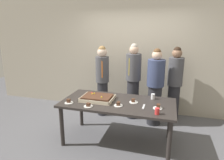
# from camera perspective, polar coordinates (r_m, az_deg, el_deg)

# --- Properties ---
(ground_plane) EXTENTS (12.00, 12.00, 0.00)m
(ground_plane) POSITION_cam_1_polar(r_m,az_deg,el_deg) (3.86, 1.61, -17.20)
(ground_plane) COLOR #5B5B60
(interior_back_panel) EXTENTS (8.00, 0.12, 3.00)m
(interior_back_panel) POSITION_cam_1_polar(r_m,az_deg,el_deg) (4.87, 6.58, 8.26)
(interior_back_panel) COLOR #B2A893
(interior_back_panel) RESTS_ON ground_plane
(party_table) EXTENTS (1.98, 0.96, 0.78)m
(party_table) POSITION_cam_1_polar(r_m,az_deg,el_deg) (3.54, 1.69, -7.56)
(party_table) COLOR #2D2826
(party_table) RESTS_ON ground_plane
(sheet_cake) EXTENTS (0.58, 0.44, 0.10)m
(sheet_cake) POSITION_cam_1_polar(r_m,az_deg,el_deg) (3.60, -4.22, -5.16)
(sheet_cake) COLOR beige
(sheet_cake) RESTS_ON party_table
(plated_slice_near_left) EXTENTS (0.15, 0.15, 0.07)m
(plated_slice_near_left) POSITION_cam_1_polar(r_m,az_deg,el_deg) (3.31, 13.13, -7.64)
(plated_slice_near_left) COLOR white
(plated_slice_near_left) RESTS_ON party_table
(plated_slice_near_right) EXTENTS (0.15, 0.15, 0.07)m
(plated_slice_near_right) POSITION_cam_1_polar(r_m,az_deg,el_deg) (3.49, 6.21, -6.17)
(plated_slice_near_right) COLOR white
(plated_slice_near_right) RESTS_ON party_table
(plated_slice_far_left) EXTENTS (0.15, 0.15, 0.07)m
(plated_slice_far_left) POSITION_cam_1_polar(r_m,az_deg,el_deg) (3.53, -12.35, -6.19)
(plated_slice_far_left) COLOR white
(plated_slice_far_left) RESTS_ON party_table
(plated_slice_far_right) EXTENTS (0.15, 0.15, 0.07)m
(plated_slice_far_right) POSITION_cam_1_polar(r_m,az_deg,el_deg) (3.33, 1.86, -7.12)
(plated_slice_far_right) COLOR white
(plated_slice_far_right) RESTS_ON party_table
(plated_slice_center_front) EXTENTS (0.15, 0.15, 0.07)m
(plated_slice_center_front) POSITION_cam_1_polar(r_m,az_deg,el_deg) (3.32, -6.84, -7.34)
(plated_slice_center_front) COLOR white
(plated_slice_center_front) RESTS_ON party_table
(drink_cup_nearest) EXTENTS (0.07, 0.07, 0.10)m
(drink_cup_nearest) POSITION_cam_1_polar(r_m,az_deg,el_deg) (3.70, 11.73, -4.69)
(drink_cup_nearest) COLOR white
(drink_cup_nearest) RESTS_ON party_table
(drink_cup_middle) EXTENTS (0.07, 0.07, 0.10)m
(drink_cup_middle) POSITION_cam_1_polar(r_m,az_deg,el_deg) (3.09, 12.91, -8.77)
(drink_cup_middle) COLOR red
(drink_cup_middle) RESTS_ON party_table
(cake_server_utensil) EXTENTS (0.03, 0.20, 0.01)m
(cake_server_utensil) POSITION_cam_1_polar(r_m,az_deg,el_deg) (3.34, 9.13, -7.58)
(cake_server_utensil) COLOR silver
(cake_server_utensil) RESTS_ON party_table
(person_serving_front) EXTENTS (0.36, 0.36, 1.65)m
(person_serving_front) POSITION_cam_1_polar(r_m,az_deg,el_deg) (4.26, 12.37, -1.87)
(person_serving_front) COLOR #28282D
(person_serving_front) RESTS_ON ground_plane
(person_green_shirt_behind) EXTENTS (0.34, 0.34, 1.72)m
(person_green_shirt_behind) POSITION_cam_1_polar(r_m,az_deg,el_deg) (4.49, 6.14, -0.11)
(person_green_shirt_behind) COLOR #28282D
(person_green_shirt_behind) RESTS_ON ground_plane
(person_striped_tie_right) EXTENTS (0.31, 0.31, 1.66)m
(person_striped_tie_right) POSITION_cam_1_polar(r_m,az_deg,el_deg) (4.63, -2.78, 0.22)
(person_striped_tie_right) COLOR #28282D
(person_striped_tie_right) RESTS_ON ground_plane
(person_far_right_suit) EXTENTS (0.32, 0.32, 1.67)m
(person_far_right_suit) POSITION_cam_1_polar(r_m,az_deg,el_deg) (4.56, 17.63, -0.85)
(person_far_right_suit) COLOR #28282D
(person_far_right_suit) RESTS_ON ground_plane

